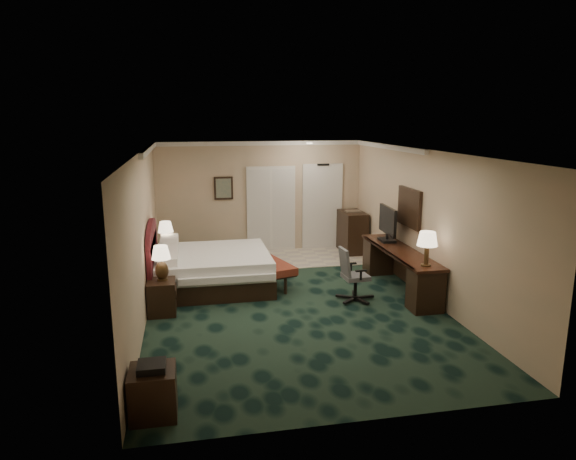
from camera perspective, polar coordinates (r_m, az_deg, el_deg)
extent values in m
cube|color=black|center=(9.32, 0.35, -8.08)|extent=(5.00, 7.50, 0.00)
cube|color=silver|center=(8.74, 0.38, 8.73)|extent=(5.00, 7.50, 0.00)
cube|color=#B5A68A|center=(12.57, -3.06, 3.67)|extent=(5.00, 0.00, 2.70)
cube|color=#B5A68A|center=(5.45, 8.34, -8.30)|extent=(5.00, 0.00, 2.70)
cube|color=#B5A68A|center=(8.79, -15.81, -0.62)|extent=(0.00, 7.50, 2.70)
cube|color=#B5A68A|center=(9.73, 14.94, 0.67)|extent=(0.00, 7.50, 2.70)
cube|color=beige|center=(12.19, 1.78, -3.05)|extent=(3.20, 1.70, 0.01)
cube|color=white|center=(12.89, 3.81, 2.54)|extent=(1.02, 0.06, 2.18)
cube|color=silver|center=(12.62, -1.89, 2.34)|extent=(1.20, 0.06, 2.10)
cube|color=#536961|center=(12.40, -7.18, 4.64)|extent=(0.45, 0.06, 0.55)
cube|color=white|center=(10.21, 13.34, 2.44)|extent=(0.05, 0.95, 0.75)
cube|color=white|center=(10.17, -8.29, -4.38)|extent=(2.17, 2.01, 0.69)
cube|color=black|center=(9.00, -13.85, -7.27)|extent=(0.46, 0.53, 0.58)
cube|color=black|center=(11.06, -13.39, -3.52)|extent=(0.46, 0.53, 0.57)
cube|color=maroon|center=(10.23, -2.05, -4.74)|extent=(0.90, 1.53, 0.49)
cube|color=black|center=(6.17, -14.75, -17.06)|extent=(0.51, 0.51, 0.55)
cube|color=black|center=(10.11, 12.27, -4.35)|extent=(0.59, 2.74, 0.79)
cube|color=black|center=(10.56, 11.01, 0.64)|extent=(0.13, 0.92, 0.71)
cube|color=black|center=(12.69, 7.16, -0.21)|extent=(0.53, 0.95, 1.00)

